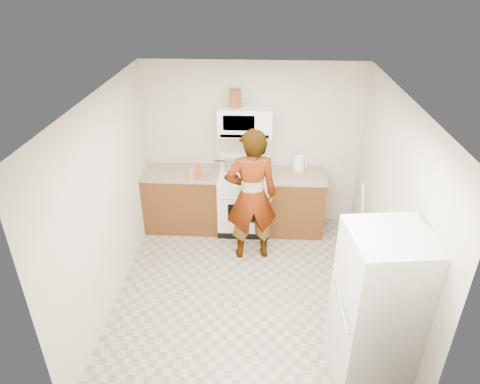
# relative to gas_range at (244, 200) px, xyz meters

# --- Properties ---
(floor) EXTENTS (3.60, 3.60, 0.00)m
(floor) POSITION_rel_gas_range_xyz_m (0.10, -1.48, -0.49)
(floor) COLOR gray
(floor) RESTS_ON ground
(back_wall) EXTENTS (3.20, 0.02, 2.50)m
(back_wall) POSITION_rel_gas_range_xyz_m (0.10, 0.31, 0.76)
(back_wall) COLOR beige
(back_wall) RESTS_ON floor
(right_wall) EXTENTS (0.02, 3.60, 2.50)m
(right_wall) POSITION_rel_gas_range_xyz_m (1.69, -1.48, 0.76)
(right_wall) COLOR beige
(right_wall) RESTS_ON floor
(cabinet_left) EXTENTS (1.12, 0.62, 0.90)m
(cabinet_left) POSITION_rel_gas_range_xyz_m (-0.94, 0.01, -0.04)
(cabinet_left) COLOR #5B3315
(cabinet_left) RESTS_ON floor
(counter_left) EXTENTS (1.14, 0.64, 0.03)m
(counter_left) POSITION_rel_gas_range_xyz_m (-0.94, 0.01, 0.43)
(counter_left) COLOR #998767
(counter_left) RESTS_ON cabinet_left
(cabinet_right) EXTENTS (0.80, 0.62, 0.90)m
(cabinet_right) POSITION_rel_gas_range_xyz_m (0.78, 0.01, -0.04)
(cabinet_right) COLOR #5B3315
(cabinet_right) RESTS_ON floor
(counter_right) EXTENTS (0.82, 0.64, 0.03)m
(counter_right) POSITION_rel_gas_range_xyz_m (0.78, 0.01, 0.43)
(counter_right) COLOR #998767
(counter_right) RESTS_ON cabinet_right
(gas_range) EXTENTS (0.76, 0.65, 1.13)m
(gas_range) POSITION_rel_gas_range_xyz_m (0.00, 0.00, 0.00)
(gas_range) COLOR white
(gas_range) RESTS_ON floor
(microwave) EXTENTS (0.76, 0.38, 0.40)m
(microwave) POSITION_rel_gas_range_xyz_m (0.00, 0.13, 1.21)
(microwave) COLOR white
(microwave) RESTS_ON back_wall
(person) EXTENTS (0.75, 0.56, 1.89)m
(person) POSITION_rel_gas_range_xyz_m (0.13, -0.69, 0.46)
(person) COLOR tan
(person) RESTS_ON floor
(fridge) EXTENTS (0.78, 0.78, 1.70)m
(fridge) POSITION_rel_gas_range_xyz_m (1.35, -2.64, 0.36)
(fridge) COLOR silver
(fridge) RESTS_ON floor
(kettle) EXTENTS (0.18, 0.18, 0.20)m
(kettle) POSITION_rel_gas_range_xyz_m (0.80, 0.19, 0.55)
(kettle) COLOR white
(kettle) RESTS_ON counter_right
(jug) EXTENTS (0.16, 0.16, 0.24)m
(jug) POSITION_rel_gas_range_xyz_m (-0.14, 0.12, 1.53)
(jug) COLOR brown
(jug) RESTS_ON microwave
(saucepan) EXTENTS (0.30, 0.30, 0.13)m
(saucepan) POSITION_rel_gas_range_xyz_m (-0.19, 0.14, 0.54)
(saucepan) COLOR silver
(saucepan) RESTS_ON gas_range
(tray) EXTENTS (0.25, 0.16, 0.05)m
(tray) POSITION_rel_gas_range_xyz_m (0.21, -0.12, 0.47)
(tray) COLOR white
(tray) RESTS_ON gas_range
(bottle_spray) EXTENTS (0.09, 0.09, 0.23)m
(bottle_spray) POSITION_rel_gas_range_xyz_m (-0.65, -0.19, 0.56)
(bottle_spray) COLOR red
(bottle_spray) RESTS_ON counter_left
(bottle_hot_sauce) EXTENTS (0.06, 0.06, 0.16)m
(bottle_hot_sauce) POSITION_rel_gas_range_xyz_m (-0.76, -0.22, 0.53)
(bottle_hot_sauce) COLOR orange
(bottle_hot_sauce) RESTS_ON counter_left
(bottle_green_cap) EXTENTS (0.07, 0.07, 0.17)m
(bottle_green_cap) POSITION_rel_gas_range_xyz_m (-0.65, -0.17, 0.53)
(bottle_green_cap) COLOR green
(bottle_green_cap) RESTS_ON counter_left
(pot_lid) EXTENTS (0.31, 0.31, 0.01)m
(pot_lid) POSITION_rel_gas_range_xyz_m (-0.56, -0.16, 0.46)
(pot_lid) COLOR silver
(pot_lid) RESTS_ON counter_left
(broom) EXTENTS (0.22, 0.19, 1.22)m
(broom) POSITION_rel_gas_range_xyz_m (1.62, -0.73, 0.13)
(broom) COLOR white
(broom) RESTS_ON floor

